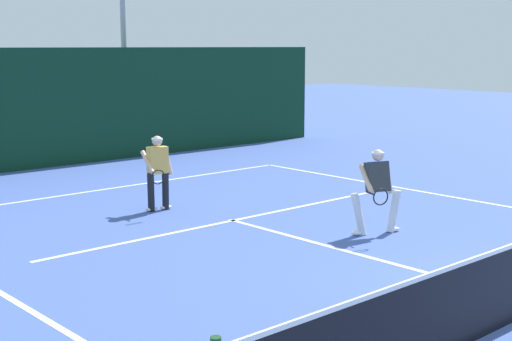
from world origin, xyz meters
TOP-DOWN VIEW (x-y plane):
  - court_line_baseline_far at (0.00, 10.68)m, footprint 10.14×0.10m
  - court_line_service at (0.00, 6.30)m, footprint 8.26×0.10m
  - court_line_centre at (0.00, 3.20)m, footprint 0.10×6.40m
  - player_near at (1.25, 3.82)m, footprint 1.09×0.83m
  - player_far at (-0.56, 7.98)m, footprint 0.85×0.87m
  - back_fence_windscreen at (0.00, 14.53)m, footprint 20.72×0.12m

SIDE VIEW (x-z plane):
  - court_line_baseline_far at x=0.00m, z-range 0.00..0.01m
  - court_line_service at x=0.00m, z-range 0.00..0.01m
  - court_line_centre at x=0.00m, z-range 0.00..0.01m
  - player_near at x=1.25m, z-range 0.07..1.60m
  - player_far at x=-0.56m, z-range 0.07..1.61m
  - back_fence_windscreen at x=0.00m, z-range 0.00..3.28m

